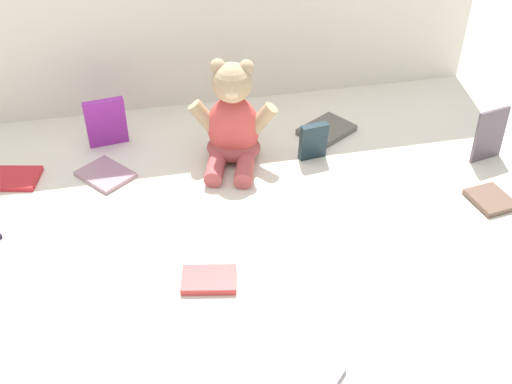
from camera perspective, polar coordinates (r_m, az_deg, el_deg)
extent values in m
plane|color=silver|center=(1.33, -1.02, -0.87)|extent=(3.20, 3.20, 0.00)
cube|color=silver|center=(1.60, -4.63, 17.47)|extent=(1.47, 0.03, 0.56)
ellipsoid|color=#D84C47|center=(1.43, -2.13, 6.07)|extent=(0.14, 0.13, 0.16)
ellipsoid|color=#B24C4C|center=(1.45, -2.11, 4.22)|extent=(0.15, 0.14, 0.06)
sphere|color=tan|center=(1.37, -2.27, 10.23)|extent=(0.11, 0.11, 0.09)
ellipsoid|color=beige|center=(1.34, -2.42, 9.31)|extent=(0.04, 0.04, 0.03)
sphere|color=tan|center=(1.36, -3.62, 11.72)|extent=(0.04, 0.04, 0.03)
sphere|color=tan|center=(1.36, -0.90, 11.65)|extent=(0.04, 0.04, 0.03)
cylinder|color=tan|center=(1.42, -4.87, 7.03)|extent=(0.08, 0.05, 0.09)
cylinder|color=tan|center=(1.40, 0.54, 6.84)|extent=(0.08, 0.05, 0.09)
cylinder|color=#B24C4C|center=(1.39, -3.85, 2.15)|extent=(0.07, 0.10, 0.04)
cylinder|color=#B24C4C|center=(1.38, -1.08, 2.03)|extent=(0.07, 0.10, 0.04)
cube|color=#D03B3A|center=(1.14, -4.43, -8.21)|extent=(0.11, 0.09, 0.01)
cube|color=#A57C8A|center=(1.44, -13.98, 1.62)|extent=(0.14, 0.15, 0.01)
cube|color=purple|center=(1.52, -13.91, 6.34)|extent=(0.10, 0.04, 0.13)
cube|color=brown|center=(1.42, 21.18, -0.66)|extent=(0.09, 0.10, 0.01)
cube|color=#9B91A9|center=(1.01, 4.81, -17.05)|extent=(0.13, 0.13, 0.01)
cube|color=#5A4B56|center=(1.53, 21.11, 5.05)|extent=(0.09, 0.03, 0.13)
cube|color=#5E5952|center=(1.57, 6.65, 5.81)|extent=(0.16, 0.15, 0.02)
cube|color=red|center=(1.50, -22.27, 1.19)|extent=(0.15, 0.11, 0.01)
cube|color=#192A32|center=(1.45, 5.41, 4.76)|extent=(0.07, 0.03, 0.09)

